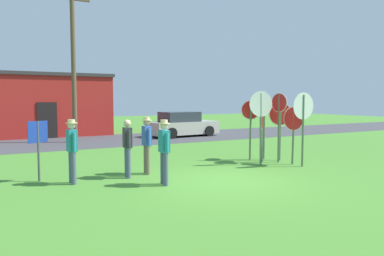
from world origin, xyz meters
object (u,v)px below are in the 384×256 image
(stop_sign_far_back, at_px, (261,114))
(person_in_blue, at_px, (147,142))
(stop_sign_leaning_left, at_px, (303,115))
(person_with_sunhat, at_px, (127,145))
(stop_sign_tallest, at_px, (264,113))
(stop_sign_leaning_right, at_px, (280,120))
(info_panel_leftmost, at_px, (38,140))
(parked_car_on_street, at_px, (182,125))
(stop_sign_low_front, at_px, (262,125))
(stop_sign_nearest, at_px, (293,125))
(person_in_dark_shirt, at_px, (72,147))
(person_holding_notes, at_px, (164,148))
(utility_pole, at_px, (73,62))
(stop_sign_center_cluster, at_px, (251,120))
(stop_sign_rear_left, at_px, (279,116))

(stop_sign_far_back, height_order, person_in_blue, stop_sign_far_back)
(stop_sign_leaning_left, bearing_deg, person_with_sunhat, 168.58)
(stop_sign_tallest, xyz_separation_m, person_in_blue, (-4.96, -0.46, -0.76))
(stop_sign_leaning_right, xyz_separation_m, info_panel_leftmost, (-8.31, 0.53, -0.33))
(parked_car_on_street, bearing_deg, stop_sign_leaning_left, -96.53)
(stop_sign_low_front, bearing_deg, parked_car_on_street, 79.18)
(stop_sign_far_back, height_order, person_with_sunhat, stop_sign_far_back)
(parked_car_on_street, distance_m, person_in_blue, 11.68)
(parked_car_on_street, distance_m, stop_sign_nearest, 10.80)
(stop_sign_nearest, relative_size, person_in_dark_shirt, 1.17)
(stop_sign_leaning_left, bearing_deg, stop_sign_leaning_right, 80.60)
(stop_sign_tallest, height_order, person_holding_notes, stop_sign_tallest)
(utility_pole, bearing_deg, stop_sign_center_cluster, -64.19)
(utility_pole, relative_size, stop_sign_low_front, 4.03)
(stop_sign_leaning_left, distance_m, stop_sign_nearest, 0.60)
(utility_pole, xyz_separation_m, stop_sign_center_cluster, (4.45, -9.20, -2.68))
(stop_sign_leaning_left, xyz_separation_m, stop_sign_nearest, (0.03, 0.48, -0.36))
(utility_pole, relative_size, stop_sign_leaning_left, 3.21)
(parked_car_on_street, xyz_separation_m, info_panel_leftmost, (-9.37, -9.31, 0.47))
(person_holding_notes, height_order, person_with_sunhat, person_holding_notes)
(utility_pole, distance_m, stop_sign_far_back, 11.24)
(stop_sign_leaning_left, bearing_deg, stop_sign_far_back, 136.37)
(stop_sign_low_front, height_order, person_holding_notes, stop_sign_low_front)
(stop_sign_rear_left, xyz_separation_m, person_with_sunhat, (-5.64, 0.13, -0.73))
(stop_sign_far_back, height_order, stop_sign_tallest, stop_sign_tallest)
(stop_sign_center_cluster, distance_m, person_holding_notes, 5.04)
(stop_sign_leaning_right, height_order, info_panel_leftmost, stop_sign_leaning_right)
(utility_pole, relative_size, stop_sign_nearest, 3.96)
(person_in_dark_shirt, bearing_deg, utility_pole, 77.71)
(person_in_blue, height_order, person_holding_notes, same)
(stop_sign_low_front, bearing_deg, utility_pole, 115.15)
(stop_sign_tallest, relative_size, person_in_blue, 1.49)
(stop_sign_leaning_right, xyz_separation_m, person_in_blue, (-5.30, 0.04, -0.51))
(stop_sign_rear_left, bearing_deg, person_with_sunhat, 178.69)
(stop_sign_center_cluster, xyz_separation_m, info_panel_leftmost, (-7.38, -0.05, -0.37))
(stop_sign_low_front, xyz_separation_m, stop_sign_tallest, (0.47, 0.45, 0.39))
(stop_sign_nearest, bearing_deg, person_in_blue, 169.86)
(stop_sign_low_front, bearing_deg, person_with_sunhat, -177.38)
(stop_sign_leaning_right, bearing_deg, stop_sign_rear_left, -138.44)
(person_holding_notes, bearing_deg, stop_sign_nearest, 7.43)
(stop_sign_leaning_right, relative_size, stop_sign_tallest, 0.84)
(person_holding_notes, bearing_deg, stop_sign_center_cluster, 25.24)
(stop_sign_tallest, bearing_deg, stop_sign_nearest, -83.68)
(stop_sign_far_back, relative_size, stop_sign_leaning_right, 1.18)
(stop_sign_center_cluster, bearing_deg, stop_sign_nearest, -62.93)
(person_holding_notes, bearing_deg, person_with_sunhat, 111.04)
(stop_sign_low_front, xyz_separation_m, info_panel_leftmost, (-7.50, 0.48, -0.20))
(utility_pole, distance_m, stop_sign_leaning_left, 12.51)
(stop_sign_tallest, bearing_deg, stop_sign_far_back, -135.66)
(stop_sign_tallest, bearing_deg, stop_sign_leaning_left, -86.37)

